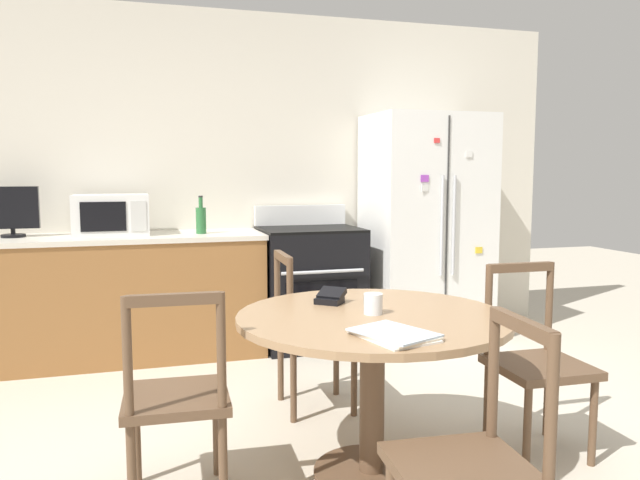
{
  "coord_description": "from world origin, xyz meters",
  "views": [
    {
      "loc": [
        -0.94,
        -2.36,
        1.35
      ],
      "look_at": [
        0.11,
        1.15,
        0.95
      ],
      "focal_mm": 35.0,
      "sensor_mm": 36.0,
      "label": 1
    }
  ],
  "objects_px": {
    "counter_bottle": "(201,219)",
    "wallet": "(331,297)",
    "dining_chair_left": "(176,400)",
    "countertop_tv": "(12,210)",
    "oven_range": "(310,285)",
    "dining_chair_far": "(311,334)",
    "microwave": "(111,215)",
    "refrigerator": "(426,227)",
    "dining_chair_near": "(471,468)",
    "candle_glass": "(373,305)",
    "dining_chair_right": "(536,364)"
  },
  "relations": [
    {
      "from": "oven_range",
      "to": "dining_chair_far",
      "type": "distance_m",
      "value": 1.34
    },
    {
      "from": "microwave",
      "to": "dining_chair_left",
      "type": "xyz_separation_m",
      "value": [
        0.3,
        -2.18,
        -0.61
      ]
    },
    {
      "from": "countertop_tv",
      "to": "oven_range",
      "type": "bearing_deg",
      "value": -2.83
    },
    {
      "from": "refrigerator",
      "to": "microwave",
      "type": "relative_size",
      "value": 3.5
    },
    {
      "from": "dining_chair_far",
      "to": "candle_glass",
      "type": "bearing_deg",
      "value": 4.38
    },
    {
      "from": "dining_chair_right",
      "to": "wallet",
      "type": "bearing_deg",
      "value": -14.32
    },
    {
      "from": "dining_chair_far",
      "to": "dining_chair_near",
      "type": "bearing_deg",
      "value": 2.77
    },
    {
      "from": "microwave",
      "to": "countertop_tv",
      "type": "xyz_separation_m",
      "value": [
        -0.65,
        0.04,
        0.04
      ]
    },
    {
      "from": "refrigerator",
      "to": "oven_range",
      "type": "relative_size",
      "value": 1.67
    },
    {
      "from": "countertop_tv",
      "to": "dining_chair_left",
      "type": "relative_size",
      "value": 0.39
    },
    {
      "from": "wallet",
      "to": "microwave",
      "type": "bearing_deg",
      "value": 118.23
    },
    {
      "from": "refrigerator",
      "to": "dining_chair_near",
      "type": "xyz_separation_m",
      "value": [
        -1.29,
        -2.94,
        -0.47
      ]
    },
    {
      "from": "dining_chair_near",
      "to": "countertop_tv",
      "type": "bearing_deg",
      "value": 34.49
    },
    {
      "from": "counter_bottle",
      "to": "wallet",
      "type": "distance_m",
      "value": 1.91
    },
    {
      "from": "refrigerator",
      "to": "countertop_tv",
      "type": "bearing_deg",
      "value": 177.31
    },
    {
      "from": "counter_bottle",
      "to": "dining_chair_right",
      "type": "relative_size",
      "value": 0.31
    },
    {
      "from": "countertop_tv",
      "to": "counter_bottle",
      "type": "distance_m",
      "value": 1.28
    },
    {
      "from": "dining_chair_right",
      "to": "wallet",
      "type": "xyz_separation_m",
      "value": [
        -0.95,
        0.27,
        0.33
      ]
    },
    {
      "from": "oven_range",
      "to": "dining_chair_right",
      "type": "relative_size",
      "value": 1.2
    },
    {
      "from": "dining_chair_far",
      "to": "dining_chair_right",
      "type": "bearing_deg",
      "value": 47.84
    },
    {
      "from": "refrigerator",
      "to": "candle_glass",
      "type": "distance_m",
      "value": 2.46
    },
    {
      "from": "counter_bottle",
      "to": "dining_chair_right",
      "type": "bearing_deg",
      "value": -57.39
    },
    {
      "from": "dining_chair_left",
      "to": "dining_chair_near",
      "type": "relative_size",
      "value": 1.0
    },
    {
      "from": "refrigerator",
      "to": "dining_chair_right",
      "type": "relative_size",
      "value": 2.0
    },
    {
      "from": "counter_bottle",
      "to": "dining_chair_left",
      "type": "xyz_separation_m",
      "value": [
        -0.33,
        -2.11,
        -0.57
      ]
    },
    {
      "from": "oven_range",
      "to": "dining_chair_left",
      "type": "xyz_separation_m",
      "value": [
        -1.16,
        -2.12,
        -0.03
      ]
    },
    {
      "from": "microwave",
      "to": "dining_chair_far",
      "type": "height_order",
      "value": "microwave"
    },
    {
      "from": "counter_bottle",
      "to": "refrigerator",
      "type": "bearing_deg",
      "value": -0.84
    },
    {
      "from": "dining_chair_left",
      "to": "dining_chair_right",
      "type": "distance_m",
      "value": 1.69
    },
    {
      "from": "wallet",
      "to": "dining_chair_near",
      "type": "bearing_deg",
      "value": -84.65
    },
    {
      "from": "dining_chair_far",
      "to": "dining_chair_left",
      "type": "bearing_deg",
      "value": -42.65
    },
    {
      "from": "refrigerator",
      "to": "counter_bottle",
      "type": "bearing_deg",
      "value": 179.16
    },
    {
      "from": "oven_range",
      "to": "dining_chair_near",
      "type": "height_order",
      "value": "oven_range"
    },
    {
      "from": "refrigerator",
      "to": "dining_chair_near",
      "type": "relative_size",
      "value": 2.0
    },
    {
      "from": "refrigerator",
      "to": "dining_chair_near",
      "type": "bearing_deg",
      "value": -113.6
    },
    {
      "from": "dining_chair_right",
      "to": "wallet",
      "type": "height_order",
      "value": "dining_chair_right"
    },
    {
      "from": "counter_bottle",
      "to": "dining_chair_far",
      "type": "height_order",
      "value": "counter_bottle"
    },
    {
      "from": "refrigerator",
      "to": "dining_chair_far",
      "type": "xyz_separation_m",
      "value": [
        -1.33,
        -1.25,
        -0.47
      ]
    },
    {
      "from": "oven_range",
      "to": "dining_chair_near",
      "type": "distance_m",
      "value": 3.0
    },
    {
      "from": "dining_chair_far",
      "to": "dining_chair_near",
      "type": "xyz_separation_m",
      "value": [
        0.04,
        -1.69,
        0.0
      ]
    },
    {
      "from": "refrigerator",
      "to": "oven_range",
      "type": "xyz_separation_m",
      "value": [
        -0.97,
        0.04,
        -0.43
      ]
    },
    {
      "from": "refrigerator",
      "to": "dining_chair_left",
      "type": "distance_m",
      "value": 3.01
    },
    {
      "from": "oven_range",
      "to": "wallet",
      "type": "distance_m",
      "value": 1.93
    },
    {
      "from": "countertop_tv",
      "to": "counter_bottle",
      "type": "bearing_deg",
      "value": -5.27
    },
    {
      "from": "dining_chair_left",
      "to": "wallet",
      "type": "height_order",
      "value": "dining_chair_left"
    },
    {
      "from": "counter_bottle",
      "to": "dining_chair_left",
      "type": "relative_size",
      "value": 0.31
    },
    {
      "from": "refrigerator",
      "to": "dining_chair_left",
      "type": "relative_size",
      "value": 2.0
    },
    {
      "from": "countertop_tv",
      "to": "candle_glass",
      "type": "relative_size",
      "value": 3.88
    },
    {
      "from": "dining_chair_near",
      "to": "wallet",
      "type": "xyz_separation_m",
      "value": [
        -0.1,
        1.12,
        0.33
      ]
    },
    {
      "from": "microwave",
      "to": "dining_chair_far",
      "type": "bearing_deg",
      "value": -50.96
    }
  ]
}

